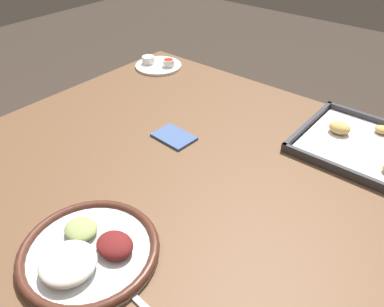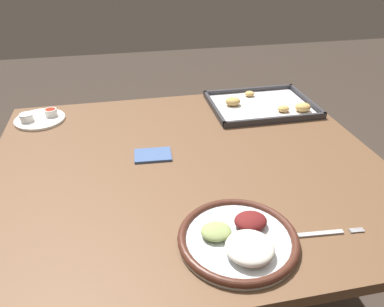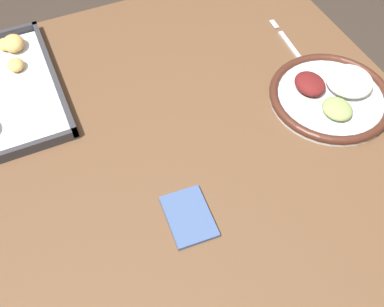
# 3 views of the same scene
# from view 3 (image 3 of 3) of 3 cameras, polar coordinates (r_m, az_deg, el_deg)

# --- Properties ---
(ground_plane) EXTENTS (8.00, 8.00, 0.00)m
(ground_plane) POSITION_cam_3_polar(r_m,az_deg,el_deg) (1.62, 0.22, -17.65)
(ground_plane) COLOR #382D26
(dining_table) EXTENTS (1.21, 1.07, 0.77)m
(dining_table) POSITION_cam_3_polar(r_m,az_deg,el_deg) (1.00, 0.33, -4.98)
(dining_table) COLOR brown
(dining_table) RESTS_ON ground_plane
(dinner_plate) EXTENTS (0.28, 0.28, 0.05)m
(dinner_plate) POSITION_cam_3_polar(r_m,az_deg,el_deg) (1.08, 17.37, 7.19)
(dinner_plate) COLOR silver
(dinner_plate) RESTS_ON dining_table
(fork) EXTENTS (0.21, 0.03, 0.00)m
(fork) POSITION_cam_3_polar(r_m,az_deg,el_deg) (1.20, 12.50, 13.06)
(fork) COLOR #B2B2B7
(fork) RESTS_ON dining_table
(napkin) EXTENTS (0.12, 0.09, 0.01)m
(napkin) POSITION_cam_3_polar(r_m,az_deg,el_deg) (0.86, -0.41, -7.98)
(napkin) COLOR #3F598C
(napkin) RESTS_ON dining_table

